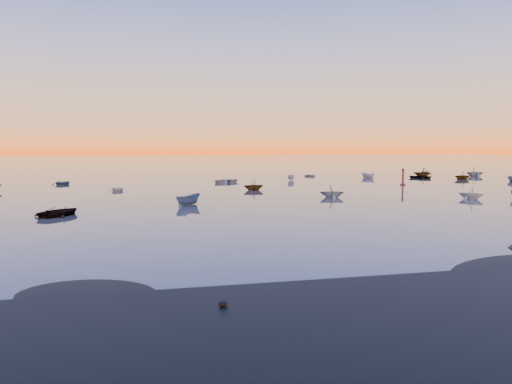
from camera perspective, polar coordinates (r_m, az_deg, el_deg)
name	(u,v)px	position (r m, az deg, el deg)	size (l,w,h in m)	color
ground	(183,173)	(125.91, -8.32, 2.17)	(600.00, 600.00, 0.00)	#665A55
mud_lobes	(356,267)	(27.52, 11.41, -8.42)	(140.00, 6.00, 0.07)	black
moored_fleet	(210,188)	(79.31, -5.23, 0.48)	(124.00, 58.00, 1.20)	silver
boat_near_center	(188,205)	(56.00, -7.74, -1.48)	(3.52, 1.49, 1.22)	#3C4F73
boat_near_right	(471,199)	(67.55, 23.35, -0.73)	(3.17, 1.43, 1.11)	silver
channel_marker	(403,178)	(87.97, 16.45, 1.55)	(0.87, 0.87, 3.09)	#4F1611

